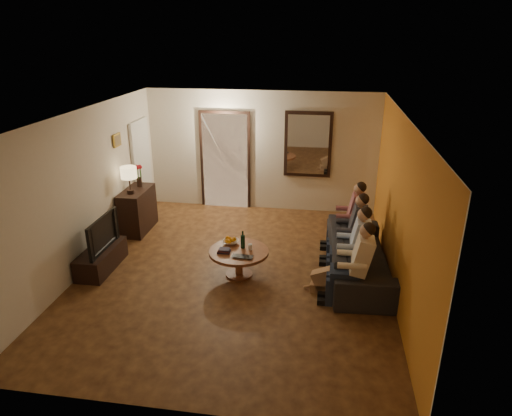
% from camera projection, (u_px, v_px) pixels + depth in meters
% --- Properties ---
extents(floor, '(5.00, 6.00, 0.01)m').
position_uv_depth(floor, '(235.00, 272.00, 7.59)').
color(floor, '#3A1D0F').
rests_on(floor, ground).
extents(ceiling, '(5.00, 6.00, 0.01)m').
position_uv_depth(ceiling, '(233.00, 115.00, 6.64)').
color(ceiling, white).
rests_on(ceiling, back_wall).
extents(back_wall, '(5.00, 0.02, 2.60)m').
position_uv_depth(back_wall, '(261.00, 151.00, 9.87)').
color(back_wall, beige).
rests_on(back_wall, floor).
extents(front_wall, '(5.00, 0.02, 2.60)m').
position_uv_depth(front_wall, '(172.00, 307.00, 4.35)').
color(front_wall, beige).
rests_on(front_wall, floor).
extents(left_wall, '(0.02, 6.00, 2.60)m').
position_uv_depth(left_wall, '(85.00, 191.00, 7.47)').
color(left_wall, beige).
rests_on(left_wall, floor).
extents(right_wall, '(0.02, 6.00, 2.60)m').
position_uv_depth(right_wall, '(399.00, 208.00, 6.76)').
color(right_wall, beige).
rests_on(right_wall, floor).
extents(orange_accent, '(0.01, 6.00, 2.60)m').
position_uv_depth(orange_accent, '(399.00, 208.00, 6.76)').
color(orange_accent, orange).
rests_on(orange_accent, right_wall).
extents(kitchen_doorway, '(1.00, 0.06, 2.10)m').
position_uv_depth(kitchen_doorway, '(225.00, 161.00, 10.06)').
color(kitchen_doorway, '#FFE0A5').
rests_on(kitchen_doorway, floor).
extents(door_trim, '(1.12, 0.04, 2.22)m').
position_uv_depth(door_trim, '(225.00, 161.00, 10.05)').
color(door_trim, black).
rests_on(door_trim, floor).
extents(fridge_glimpse, '(0.45, 0.03, 1.70)m').
position_uv_depth(fridge_glimpse, '(237.00, 168.00, 10.08)').
color(fridge_glimpse, silver).
rests_on(fridge_glimpse, floor).
extents(mirror_frame, '(1.00, 0.05, 1.40)m').
position_uv_depth(mirror_frame, '(308.00, 145.00, 9.62)').
color(mirror_frame, black).
rests_on(mirror_frame, back_wall).
extents(mirror_glass, '(0.86, 0.02, 1.26)m').
position_uv_depth(mirror_glass, '(308.00, 145.00, 9.59)').
color(mirror_glass, white).
rests_on(mirror_glass, back_wall).
extents(white_door, '(0.06, 0.85, 2.04)m').
position_uv_depth(white_door, '(142.00, 168.00, 9.68)').
color(white_door, white).
rests_on(white_door, floor).
extents(framed_art, '(0.03, 0.28, 0.24)m').
position_uv_depth(framed_art, '(117.00, 140.00, 8.46)').
color(framed_art, '#B28C33').
rests_on(framed_art, left_wall).
extents(art_canvas, '(0.01, 0.22, 0.18)m').
position_uv_depth(art_canvas, '(118.00, 140.00, 8.46)').
color(art_canvas, brown).
rests_on(art_canvas, left_wall).
extents(dresser, '(0.45, 0.96, 0.85)m').
position_uv_depth(dresser, '(137.00, 210.00, 9.03)').
color(dresser, black).
rests_on(dresser, floor).
extents(table_lamp, '(0.30, 0.30, 0.54)m').
position_uv_depth(table_lamp, '(129.00, 180.00, 8.58)').
color(table_lamp, beige).
rests_on(table_lamp, dresser).
extents(flower_vase, '(0.14, 0.14, 0.44)m').
position_uv_depth(flower_vase, '(139.00, 176.00, 9.00)').
color(flower_vase, '#B1121C').
rests_on(flower_vase, dresser).
extents(tv_stand, '(0.45, 1.10, 0.37)m').
position_uv_depth(tv_stand, '(101.00, 259.00, 7.64)').
color(tv_stand, black).
rests_on(tv_stand, floor).
extents(tv, '(1.00, 0.13, 0.57)m').
position_uv_depth(tv, '(98.00, 233.00, 7.47)').
color(tv, black).
rests_on(tv, tv_stand).
extents(sofa, '(2.41, 1.05, 0.69)m').
position_uv_depth(sofa, '(359.00, 255.00, 7.41)').
color(sofa, black).
rests_on(sofa, floor).
extents(person_a, '(0.60, 0.40, 1.20)m').
position_uv_depth(person_a, '(356.00, 267.00, 6.51)').
color(person_a, tan).
rests_on(person_a, sofa).
extents(person_b, '(0.60, 0.40, 1.20)m').
position_uv_depth(person_b, '(355.00, 249.00, 7.06)').
color(person_b, tan).
rests_on(person_b, sofa).
extents(person_c, '(0.60, 0.40, 1.20)m').
position_uv_depth(person_c, '(353.00, 233.00, 7.61)').
color(person_c, tan).
rests_on(person_c, sofa).
extents(person_d, '(0.60, 0.40, 1.20)m').
position_uv_depth(person_d, '(351.00, 219.00, 8.16)').
color(person_d, tan).
rests_on(person_d, sofa).
extents(dog, '(0.59, 0.33, 0.56)m').
position_uv_depth(dog, '(327.00, 276.00, 6.91)').
color(dog, '#9E7449').
rests_on(dog, floor).
extents(coffee_table, '(0.98, 0.98, 0.45)m').
position_uv_depth(coffee_table, '(239.00, 263.00, 7.42)').
color(coffee_table, brown).
rests_on(coffee_table, floor).
extents(bowl, '(0.26, 0.26, 0.06)m').
position_uv_depth(bowl, '(231.00, 242.00, 7.55)').
color(bowl, white).
rests_on(bowl, coffee_table).
extents(oranges, '(0.20, 0.20, 0.08)m').
position_uv_depth(oranges, '(230.00, 238.00, 7.53)').
color(oranges, orange).
rests_on(oranges, bowl).
extents(wine_bottle, '(0.07, 0.07, 0.31)m').
position_uv_depth(wine_bottle, '(243.00, 239.00, 7.37)').
color(wine_bottle, black).
rests_on(wine_bottle, coffee_table).
extents(wine_glass, '(0.06, 0.06, 0.10)m').
position_uv_depth(wine_glass, '(250.00, 247.00, 7.34)').
color(wine_glass, silver).
rests_on(wine_glass, coffee_table).
extents(book_stack, '(0.20, 0.15, 0.07)m').
position_uv_depth(book_stack, '(224.00, 250.00, 7.26)').
color(book_stack, black).
rests_on(book_stack, coffee_table).
extents(laptop, '(0.35, 0.24, 0.03)m').
position_uv_depth(laptop, '(242.00, 258.00, 7.06)').
color(laptop, black).
rests_on(laptop, coffee_table).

